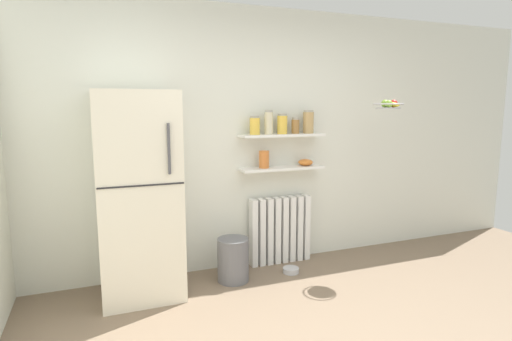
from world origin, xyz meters
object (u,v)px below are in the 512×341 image
Objects in this scene: refrigerator at (138,196)px; radiator at (280,230)px; shelf_bowl at (306,162)px; hanging_fruit_basket at (389,105)px; vase at (264,159)px; storage_jar_3 at (295,126)px; trash_bin at (233,260)px; storage_jar_1 at (269,122)px; storage_jar_4 at (308,122)px; storage_jar_2 at (282,124)px; storage_jar_0 at (255,125)px; pet_food_bowl at (291,270)px.

radiator is (1.44, 0.24, -0.53)m from refrigerator.
shelf_bowl is 1.01m from hanging_fruit_basket.
refrigerator is 5.97× the size of hanging_fruit_basket.
storage_jar_3 is at bearing 0.00° from vase.
trash_bin is at bearing -155.63° from radiator.
trash_bin is (-0.89, -0.25, -0.85)m from shelf_bowl.
storage_jar_1 is 0.44m from storage_jar_4.
radiator is 1.70× the size of trash_bin.
storage_jar_3 is (0.15, 0.00, -0.02)m from storage_jar_2.
storage_jar_4 is at bearing -0.00° from storage_jar_3.
hanging_fruit_basket is at bearing -20.52° from storage_jar_1.
storage_jar_0 is 1.48m from pet_food_bowl.
storage_jar_4 is at bearing 0.00° from storage_jar_0.
pet_food_bowl is at bearing -45.28° from storage_jar_0.
hanging_fruit_basket reaches higher than storage_jar_2.
hanging_fruit_basket is (0.99, -0.14, 1.63)m from pet_food_bowl.
storage_jar_1 reaches higher than trash_bin.
storage_jar_1 is at bearing 0.00° from storage_jar_0.
shelf_bowl is (0.57, 0.00, -0.39)m from storage_jar_0.
storage_jar_4 is at bearing 0.00° from vase.
storage_jar_0 reaches higher than storage_jar_3.
storage_jar_2 is at bearing 8.28° from refrigerator.
pet_food_bowl is (-0.17, -0.28, -1.41)m from storage_jar_3.
storage_jar_4 is at bearing -5.79° from radiator.
storage_jar_2 is at bearing -180.00° from storage_jar_4.
storage_jar_4 is (0.15, -0.00, 0.04)m from storage_jar_3.
storage_jar_0 is 0.44m from storage_jar_3.
radiator is 0.76m from shelf_bowl.
shelf_bowl is at bearing -0.00° from storage_jar_3.
hanging_fruit_basket is at bearing -23.34° from storage_jar_2.
shelf_bowl is (0.12, -0.00, -0.38)m from storage_jar_3.
pet_food_bowl is at bearing -2.97° from trash_bin.
pet_food_bowl is (0.18, -0.28, -1.08)m from vase.
radiator is 1.11m from storage_jar_2.
refrigerator reaches higher than radiator.
radiator is at bearing 155.18° from hanging_fruit_basket.
trash_bin is at bearing -141.98° from storage_jar_0.
storage_jar_3 is 0.48m from vase.
storage_jar_0 is 0.78× the size of storage_jar_4.
refrigerator is 9.60× the size of storage_jar_0.
vase is (-0.20, 0.00, -0.35)m from storage_jar_2.
storage_jar_1 is 0.15m from storage_jar_2.
radiator is 4.02× the size of vase.
refrigerator reaches higher than storage_jar_1.
storage_jar_4 is (0.30, -0.03, 1.13)m from radiator.
pet_food_bowl is (-0.02, -0.28, -1.43)m from storage_jar_2.
storage_jar_0 is at bearing 134.72° from pet_food_bowl.
pet_food_bowl is (-0.29, -0.28, -1.03)m from shelf_bowl.
storage_jar_3 is at bearing 0.00° from storage_jar_2.
hanging_fruit_basket is at bearing -24.82° from radiator.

